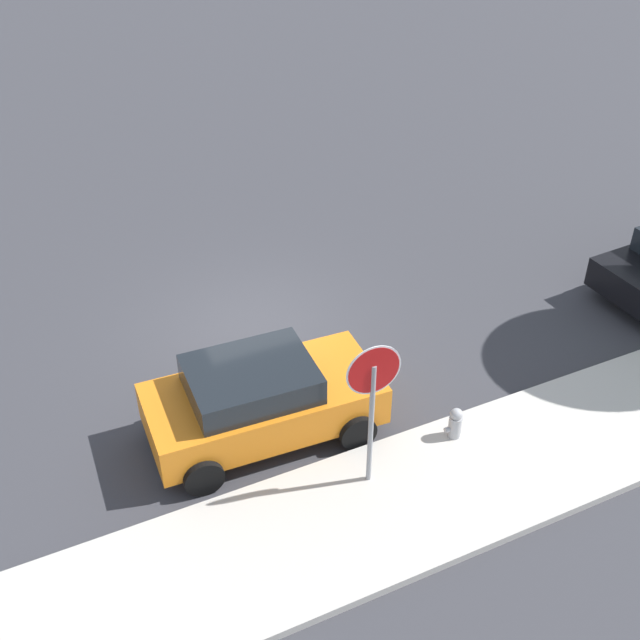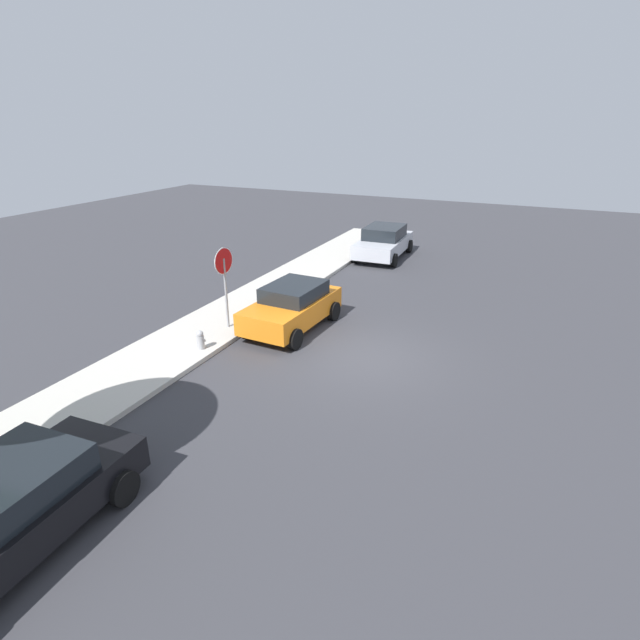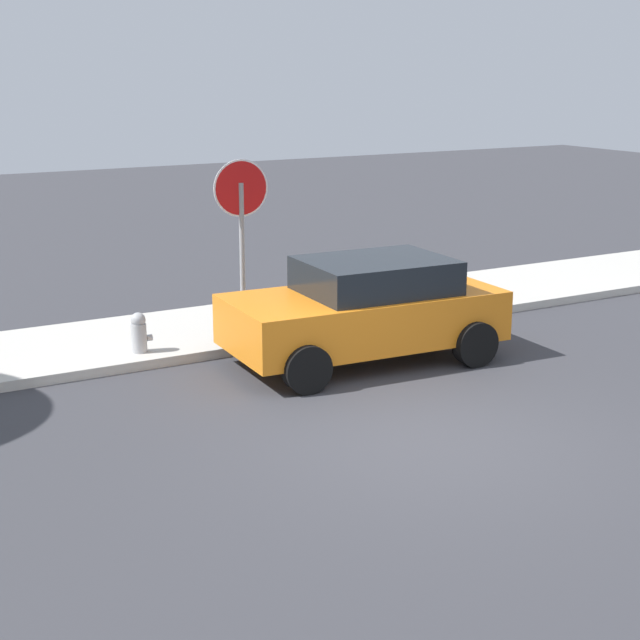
{
  "view_description": "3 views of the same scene",
  "coord_description": "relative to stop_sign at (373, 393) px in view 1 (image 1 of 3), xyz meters",
  "views": [
    {
      "loc": [
        4.32,
        12.12,
        9.48
      ],
      "look_at": [
        -0.65,
        1.69,
        1.11
      ],
      "focal_mm": 45.0,
      "sensor_mm": 36.0,
      "label": 1
    },
    {
      "loc": [
        -12.32,
        -4.28,
        6.42
      ],
      "look_at": [
        0.41,
        1.58,
        0.7
      ],
      "focal_mm": 28.0,
      "sensor_mm": 36.0,
      "label": 2
    },
    {
      "loc": [
        -6.12,
        -8.41,
        4.09
      ],
      "look_at": [
        -0.73,
        1.13,
        1.21
      ],
      "focal_mm": 55.0,
      "sensor_mm": 36.0,
      "label": 3
    }
  ],
  "objects": [
    {
      "name": "ground_plane",
      "position": [
        0.09,
        -4.62,
        -1.91
      ],
      "size": [
        60.0,
        60.0,
        0.0
      ],
      "primitive_type": "plane",
      "color": "#38383D"
    },
    {
      "name": "stop_sign",
      "position": [
        0.0,
        0.0,
        0.0
      ],
      "size": [
        0.84,
        0.09,
        2.74
      ],
      "color": "gray",
      "rests_on": "ground_plane"
    },
    {
      "name": "sidewalk_curb",
      "position": [
        0.09,
        0.6,
        -1.84
      ],
      "size": [
        32.0,
        2.53,
        0.14
      ],
      "primitive_type": "cube",
      "color": "beige",
      "rests_on": "ground_plane"
    },
    {
      "name": "parked_car_orange",
      "position": [
        1.06,
        -1.78,
        -1.14
      ],
      "size": [
        3.9,
        2.14,
        1.46
      ],
      "color": "orange",
      "rests_on": "ground_plane"
    },
    {
      "name": "fire_hydrant",
      "position": [
        -1.73,
        -0.23,
        -1.55
      ],
      "size": [
        0.3,
        0.22,
        0.72
      ],
      "color": "#A5A5A8",
      "rests_on": "ground_plane"
    }
  ]
}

